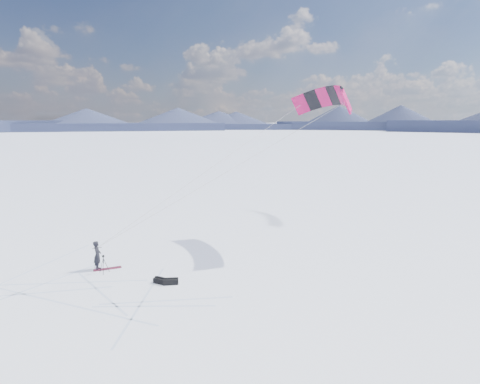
{
  "coord_description": "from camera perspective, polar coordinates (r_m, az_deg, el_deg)",
  "views": [
    {
      "loc": [
        6.06,
        -22.07,
        9.13
      ],
      "look_at": [
        8.09,
        4.4,
        4.27
      ],
      "focal_mm": 30.0,
      "sensor_mm": 36.0,
      "label": 1
    }
  ],
  "objects": [
    {
      "name": "ground",
      "position": [
        24.64,
        -18.69,
        -11.96
      ],
      "size": [
        1800.0,
        1800.0,
        0.0
      ],
      "primitive_type": "plane",
      "color": "white"
    },
    {
      "name": "snow_tracks",
      "position": [
        24.15,
        -20.45,
        -12.53
      ],
      "size": [
        17.62,
        14.39,
        0.01
      ],
      "color": "#ACBDDB",
      "rests_on": "ground"
    },
    {
      "name": "gear_bag_a",
      "position": [
        23.33,
        -9.83,
        -12.4
      ],
      "size": [
        0.85,
        0.43,
        0.38
      ],
      "rotation": [
        0.0,
        0.0,
        0.04
      ],
      "color": "black",
      "rests_on": "ground"
    },
    {
      "name": "snowboard",
      "position": [
        26.46,
        -18.32,
        -10.32
      ],
      "size": [
        1.67,
        0.83,
        0.04
      ],
      "primitive_type": "cube",
      "rotation": [
        0.0,
        0.0,
        0.33
      ],
      "color": "maroon",
      "rests_on": "ground"
    },
    {
      "name": "snowkiter",
      "position": [
        26.59,
        -19.5,
        -10.35
      ],
      "size": [
        0.53,
        0.72,
        1.82
      ],
      "primitive_type": "imported",
      "rotation": [
        0.0,
        0.0,
        1.71
      ],
      "color": "black",
      "rests_on": "ground"
    },
    {
      "name": "gear_bag_b",
      "position": [
        23.54,
        -11.2,
        -12.25
      ],
      "size": [
        0.89,
        0.74,
        0.37
      ],
      "rotation": [
        0.0,
        0.0,
        -0.53
      ],
      "color": "black",
      "rests_on": "ground"
    },
    {
      "name": "horizon_hills",
      "position": [
        23.37,
        -19.32,
        -1.84
      ],
      "size": [
        704.84,
        706.81,
        10.15
      ],
      "color": "#1D223E",
      "rests_on": "ground"
    },
    {
      "name": "power_kite",
      "position": [
        30.05,
        12.27,
        12.7
      ],
      "size": [
        16.82,
        7.97,
        10.09
      ],
      "color": "#AB0D4A",
      "rests_on": "ground"
    },
    {
      "name": "tripod",
      "position": [
        25.65,
        -18.84,
        -9.34
      ],
      "size": [
        0.59,
        0.54,
        1.12
      ],
      "rotation": [
        0.0,
        0.0,
        0.61
      ],
      "color": "black",
      "rests_on": "ground"
    }
  ]
}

